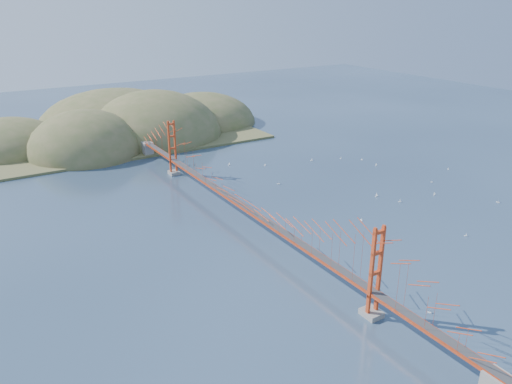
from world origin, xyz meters
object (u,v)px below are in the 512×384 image
bridge (243,185)px  sailboat_2 (377,196)px  sailboat_1 (400,201)px  sailboat_0 (361,220)px

bridge → sailboat_2: size_ratio=126.74×
bridge → sailboat_1: bearing=-12.6°
sailboat_1 → sailboat_0: same height
sailboat_2 → sailboat_0: size_ratio=1.16×
sailboat_2 → sailboat_0: 12.12m
bridge → sailboat_2: (27.92, -2.32, -6.85)m
sailboat_2 → sailboat_0: (-10.06, -6.76, -0.01)m
bridge → sailboat_0: (17.87, -9.09, -6.86)m
bridge → sailboat_0: size_ratio=147.29×
bridge → sailboat_0: 21.19m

